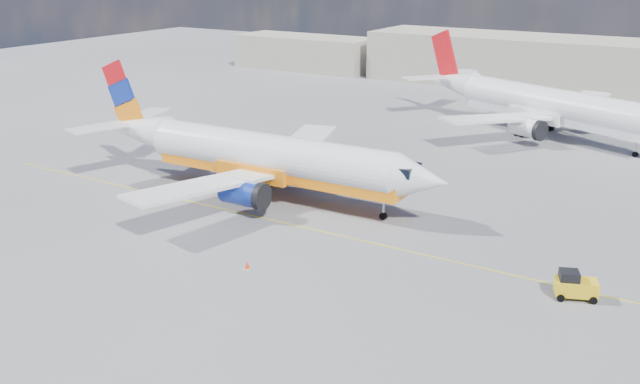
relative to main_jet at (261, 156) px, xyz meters
The scene contains 8 objects.
ground 11.81m from the main_jet, 42.73° to the right, with size 240.00×240.00×0.00m, color #5B5B5F.
taxi_line 10.13m from the main_jet, 29.25° to the right, with size 70.00×0.15×0.01m, color yellow.
terminal_main 68.67m from the main_jet, 78.88° to the left, with size 70.00×14.00×8.00m, color #AEA796.
terminal_annex 74.14m from the main_jet, 119.72° to the left, with size 26.00×10.00×6.00m, color #AEA796.
main_jet is the anchor object (origin of this frame).
second_jet 38.60m from the main_jet, 66.99° to the left, with size 36.07×27.23×11.05m.
gse_tug 29.18m from the main_jet, 11.71° to the right, with size 2.85×2.35×1.80m.
traffic_cone 16.00m from the main_jet, 57.53° to the right, with size 0.42×0.42×0.59m.
Camera 1 is at (27.80, -40.91, 20.49)m, focal length 40.00 mm.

